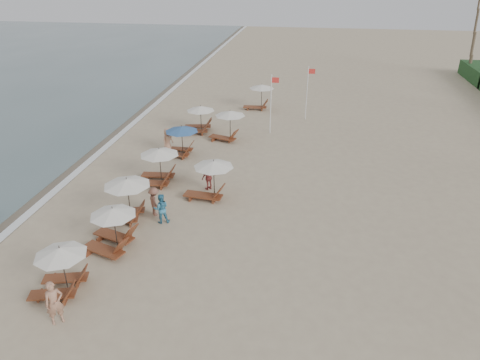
% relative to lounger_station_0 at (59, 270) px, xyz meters
% --- Properties ---
extents(ground, '(160.00, 160.00, 0.00)m').
position_rel_lounger_station_0_xyz_m(ground, '(6.22, 3.26, -1.06)').
color(ground, tan).
rests_on(ground, ground).
extents(wet_sand_band, '(3.20, 140.00, 0.01)m').
position_rel_lounger_station_0_xyz_m(wet_sand_band, '(-6.28, 13.26, -1.06)').
color(wet_sand_band, '#6B5E4C').
rests_on(wet_sand_band, ground).
extents(foam_line, '(0.50, 140.00, 0.02)m').
position_rel_lounger_station_0_xyz_m(foam_line, '(-4.98, 13.26, -1.05)').
color(foam_line, white).
rests_on(foam_line, ground).
extents(lounger_station_0, '(2.41, 2.11, 2.13)m').
position_rel_lounger_station_0_xyz_m(lounger_station_0, '(0.00, 0.00, 0.00)').
color(lounger_station_0, brown).
rests_on(lounger_station_0, ground).
extents(lounger_station_1, '(2.62, 2.53, 2.14)m').
position_rel_lounger_station_0_xyz_m(lounger_station_1, '(0.70, 3.17, -0.08)').
color(lounger_station_1, brown).
rests_on(lounger_station_1, ground).
extents(lounger_station_2, '(2.50, 2.36, 2.33)m').
position_rel_lounger_station_0_xyz_m(lounger_station_2, '(0.45, 5.71, 0.26)').
color(lounger_station_2, brown).
rests_on(lounger_station_2, ground).
extents(lounger_station_3, '(2.65, 2.31, 2.22)m').
position_rel_lounger_station_0_xyz_m(lounger_station_3, '(0.61, 9.99, 0.04)').
color(lounger_station_3, brown).
rests_on(lounger_station_3, ground).
extents(lounger_station_4, '(2.48, 2.25, 2.10)m').
position_rel_lounger_station_0_xyz_m(lounger_station_4, '(0.73, 14.39, 0.04)').
color(lounger_station_4, brown).
rests_on(lounger_station_4, ground).
extents(lounger_station_5, '(2.65, 2.26, 2.10)m').
position_rel_lounger_station_0_xyz_m(lounger_station_5, '(0.81, 19.12, -0.07)').
color(lounger_station_5, brown).
rests_on(lounger_station_5, ground).
extents(inland_station_0, '(2.86, 2.24, 2.22)m').
position_rel_lounger_station_0_xyz_m(inland_station_0, '(4.07, 8.59, 0.22)').
color(inland_station_0, brown).
rests_on(inland_station_0, ground).
extents(inland_station_1, '(2.78, 2.24, 2.22)m').
position_rel_lounger_station_0_xyz_m(inland_station_1, '(3.37, 17.69, 0.27)').
color(inland_station_1, brown).
rests_on(inland_station_1, ground).
extents(inland_station_2, '(2.80, 2.24, 2.22)m').
position_rel_lounger_station_0_xyz_m(inland_station_2, '(4.74, 25.79, 0.25)').
color(inland_station_2, brown).
rests_on(inland_station_2, ground).
extents(beachgoer_near, '(0.77, 0.75, 1.79)m').
position_rel_lounger_station_0_xyz_m(beachgoer_near, '(0.70, -1.61, -0.17)').
color(beachgoer_near, '#AB775C').
rests_on(beachgoer_near, ground).
extents(beachgoer_mid_a, '(0.95, 0.85, 1.60)m').
position_rel_lounger_station_0_xyz_m(beachgoer_mid_a, '(2.27, 5.73, -0.26)').
color(beachgoer_mid_a, teal).
rests_on(beachgoer_mid_a, ground).
extents(beachgoer_mid_b, '(1.09, 1.16, 1.58)m').
position_rel_lounger_station_0_xyz_m(beachgoer_mid_b, '(1.70, 6.39, -0.28)').
color(beachgoer_mid_b, brown).
rests_on(beachgoer_mid_b, ground).
extents(beachgoer_far_a, '(0.91, 0.92, 1.56)m').
position_rel_lounger_station_0_xyz_m(beachgoer_far_a, '(3.83, 9.70, -0.29)').
color(beachgoer_far_a, '#A94743').
rests_on(beachgoer_far_a, ground).
extents(beachgoer_far_b, '(0.88, 1.00, 1.71)m').
position_rel_lounger_station_0_xyz_m(beachgoer_far_b, '(-0.28, 14.89, -0.21)').
color(beachgoer_far_b, tan).
rests_on(beachgoer_far_b, ground).
extents(flag_pole_near, '(0.60, 0.08, 4.55)m').
position_rel_lounger_station_0_xyz_m(flag_pole_near, '(6.43, 19.75, 1.46)').
color(flag_pole_near, silver).
rests_on(flag_pole_near, ground).
extents(flag_pole_far, '(0.60, 0.08, 4.46)m').
position_rel_lounger_station_0_xyz_m(flag_pole_far, '(9.05, 23.59, 1.41)').
color(flag_pole_far, silver).
rests_on(flag_pole_far, ground).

